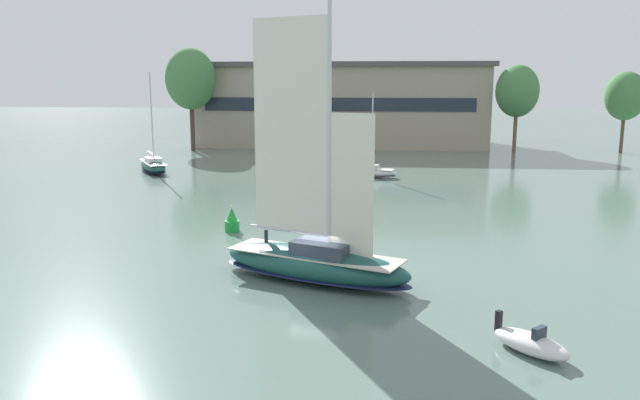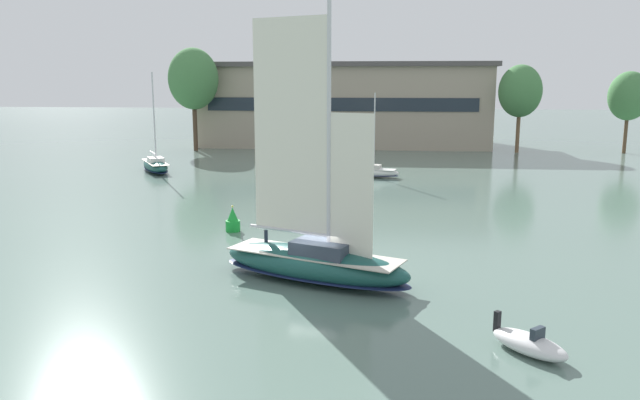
{
  "view_description": "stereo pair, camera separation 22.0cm",
  "coord_description": "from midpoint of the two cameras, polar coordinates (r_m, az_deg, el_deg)",
  "views": [
    {
      "loc": [
        3.26,
        -30.82,
        10.24
      ],
      "look_at": [
        0.0,
        3.0,
        3.69
      ],
      "focal_mm": 35.0,
      "sensor_mm": 36.0,
      "label": 1
    },
    {
      "loc": [
        3.48,
        -30.8,
        10.24
      ],
      "look_at": [
        0.0,
        3.0,
        3.69
      ],
      "focal_mm": 35.0,
      "sensor_mm": 36.0,
      "label": 2
    }
  ],
  "objects": [
    {
      "name": "waterfront_building",
      "position": [
        101.56,
        1.95,
        8.79
      ],
      "size": [
        45.61,
        18.98,
        12.91
      ],
      "color": "tan",
      "rests_on": "ground"
    },
    {
      "name": "sailboat_main",
      "position": [
        32.29,
        -0.68,
        -5.44
      ],
      "size": [
        10.98,
        6.78,
        14.62
      ],
      "color": "#194C47",
      "rests_on": "ground"
    },
    {
      "name": "motor_tender",
      "position": [
        25.57,
        18.46,
        -12.3
      ],
      "size": [
        3.1,
        3.24,
        1.23
      ],
      "color": "silver",
      "rests_on": "ground"
    },
    {
      "name": "sailboat_moored_mid_channel",
      "position": [
        73.22,
        -15.1,
        3.09
      ],
      "size": [
        6.11,
        8.08,
        11.11
      ],
      "color": "#194C47",
      "rests_on": "ground"
    },
    {
      "name": "tree_shore_right",
      "position": [
        98.34,
        26.09,
        8.53
      ],
      "size": [
        5.57,
        5.57,
        11.47
      ],
      "color": "brown",
      "rests_on": "ground"
    },
    {
      "name": "ground_plane",
      "position": [
        32.64,
        -0.7,
        -7.37
      ],
      "size": [
        400.0,
        400.0,
        0.0
      ],
      "primitive_type": "plane",
      "color": "slate"
    },
    {
      "name": "channel_buoy",
      "position": [
        43.21,
        -8.19,
        -1.93
      ],
      "size": [
        1.0,
        1.0,
        1.83
      ],
      "color": "green",
      "rests_on": "ground"
    },
    {
      "name": "tree_shore_center",
      "position": [
        93.45,
        -11.82,
        10.77
      ],
      "size": [
        7.21,
        7.21,
        14.84
      ],
      "color": "#4C3828",
      "rests_on": "ground"
    },
    {
      "name": "sailboat_moored_near_marina",
      "position": [
        67.09,
        4.25,
        2.63
      ],
      "size": [
        6.74,
        3.13,
        8.95
      ],
      "color": "white",
      "rests_on": "ground"
    },
    {
      "name": "tree_shore_left",
      "position": [
        93.76,
        17.53,
        9.47
      ],
      "size": [
        6.03,
        6.03,
        12.42
      ],
      "color": "brown",
      "rests_on": "ground"
    }
  ]
}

